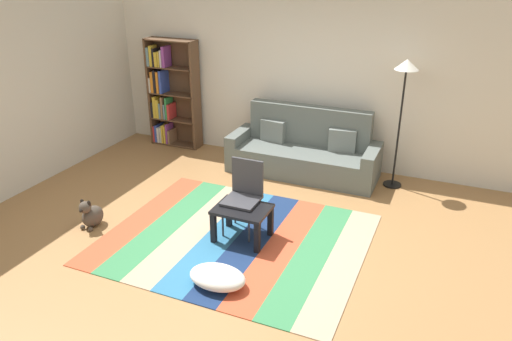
{
  "coord_description": "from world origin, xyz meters",
  "views": [
    {
      "loc": [
        2.2,
        -4.69,
        3.12
      ],
      "look_at": [
        -0.0,
        0.44,
        0.65
      ],
      "focal_mm": 34.55,
      "sensor_mm": 36.0,
      "label": 1
    }
  ],
  "objects_px": {
    "bookshelf": "(168,95)",
    "dog": "(91,215)",
    "coffee_table": "(242,214)",
    "pouf": "(217,277)",
    "folding_chair": "(244,190)",
    "couch": "(304,152)",
    "tv_remote": "(242,205)",
    "standing_lamp": "(405,82)"
  },
  "relations": [
    {
      "from": "coffee_table",
      "to": "pouf",
      "type": "relative_size",
      "value": 1.05
    },
    {
      "from": "pouf",
      "to": "standing_lamp",
      "type": "relative_size",
      "value": 0.33
    },
    {
      "from": "bookshelf",
      "to": "pouf",
      "type": "bearing_deg",
      "value": -51.65
    },
    {
      "from": "coffee_table",
      "to": "dog",
      "type": "relative_size",
      "value": 1.59
    },
    {
      "from": "couch",
      "to": "standing_lamp",
      "type": "bearing_deg",
      "value": 2.65
    },
    {
      "from": "pouf",
      "to": "folding_chair",
      "type": "height_order",
      "value": "folding_chair"
    },
    {
      "from": "couch",
      "to": "bookshelf",
      "type": "bearing_deg",
      "value": 173.69
    },
    {
      "from": "pouf",
      "to": "tv_remote",
      "type": "xyz_separation_m",
      "value": [
        -0.17,
        0.97,
        0.32
      ]
    },
    {
      "from": "couch",
      "to": "coffee_table",
      "type": "relative_size",
      "value": 3.58
    },
    {
      "from": "dog",
      "to": "folding_chair",
      "type": "xyz_separation_m",
      "value": [
        1.78,
        0.67,
        0.37
      ]
    },
    {
      "from": "couch",
      "to": "bookshelf",
      "type": "height_order",
      "value": "bookshelf"
    },
    {
      "from": "dog",
      "to": "standing_lamp",
      "type": "relative_size",
      "value": 0.22
    },
    {
      "from": "folding_chair",
      "to": "bookshelf",
      "type": "bearing_deg",
      "value": -174.27
    },
    {
      "from": "coffee_table",
      "to": "dog",
      "type": "bearing_deg",
      "value": -165.86
    },
    {
      "from": "dog",
      "to": "folding_chair",
      "type": "relative_size",
      "value": 0.44
    },
    {
      "from": "standing_lamp",
      "to": "tv_remote",
      "type": "height_order",
      "value": "standing_lamp"
    },
    {
      "from": "coffee_table",
      "to": "pouf",
      "type": "distance_m",
      "value": 0.96
    },
    {
      "from": "couch",
      "to": "tv_remote",
      "type": "height_order",
      "value": "couch"
    },
    {
      "from": "pouf",
      "to": "dog",
      "type": "height_order",
      "value": "dog"
    },
    {
      "from": "coffee_table",
      "to": "dog",
      "type": "xyz_separation_m",
      "value": [
        -1.84,
        -0.46,
        -0.17
      ]
    },
    {
      "from": "pouf",
      "to": "tv_remote",
      "type": "relative_size",
      "value": 4.01
    },
    {
      "from": "couch",
      "to": "standing_lamp",
      "type": "xyz_separation_m",
      "value": [
        1.35,
        0.06,
        1.2
      ]
    },
    {
      "from": "dog",
      "to": "tv_remote",
      "type": "height_order",
      "value": "tv_remote"
    },
    {
      "from": "folding_chair",
      "to": "couch",
      "type": "bearing_deg",
      "value": 134.43
    },
    {
      "from": "coffee_table",
      "to": "folding_chair",
      "type": "relative_size",
      "value": 0.7
    },
    {
      "from": "coffee_table",
      "to": "dog",
      "type": "height_order",
      "value": "coffee_table"
    },
    {
      "from": "dog",
      "to": "standing_lamp",
      "type": "distance_m",
      "value": 4.42
    },
    {
      "from": "couch",
      "to": "dog",
      "type": "height_order",
      "value": "couch"
    },
    {
      "from": "tv_remote",
      "to": "folding_chair",
      "type": "relative_size",
      "value": 0.17
    },
    {
      "from": "folding_chair",
      "to": "tv_remote",
      "type": "bearing_deg",
      "value": -26.62
    },
    {
      "from": "couch",
      "to": "folding_chair",
      "type": "distance_m",
      "value": 1.95
    },
    {
      "from": "tv_remote",
      "to": "bookshelf",
      "type": "bearing_deg",
      "value": 125.35
    },
    {
      "from": "bookshelf",
      "to": "tv_remote",
      "type": "height_order",
      "value": "bookshelf"
    },
    {
      "from": "bookshelf",
      "to": "dog",
      "type": "relative_size",
      "value": 4.62
    },
    {
      "from": "pouf",
      "to": "tv_remote",
      "type": "bearing_deg",
      "value": 99.67
    },
    {
      "from": "couch",
      "to": "tv_remote",
      "type": "xyz_separation_m",
      "value": [
        -0.08,
        -2.1,
        0.09
      ]
    },
    {
      "from": "pouf",
      "to": "coffee_table",
      "type": "bearing_deg",
      "value": 98.92
    },
    {
      "from": "dog",
      "to": "standing_lamp",
      "type": "xyz_separation_m",
      "value": [
        3.24,
        2.67,
        1.38
      ]
    },
    {
      "from": "tv_remote",
      "to": "coffee_table",
      "type": "bearing_deg",
      "value": -78.2
    },
    {
      "from": "standing_lamp",
      "to": "folding_chair",
      "type": "distance_m",
      "value": 2.67
    },
    {
      "from": "bookshelf",
      "to": "dog",
      "type": "xyz_separation_m",
      "value": [
        0.67,
        -2.9,
        -0.72
      ]
    },
    {
      "from": "tv_remote",
      "to": "folding_chair",
      "type": "height_order",
      "value": "folding_chair"
    }
  ]
}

